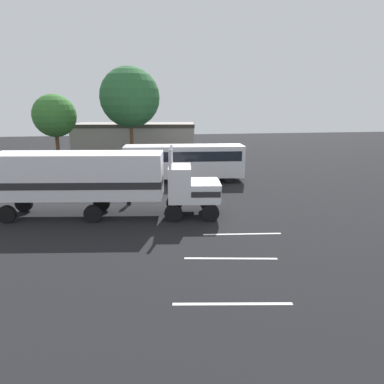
% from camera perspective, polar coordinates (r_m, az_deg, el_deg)
% --- Properties ---
extents(ground_plane, '(120.00, 120.00, 0.00)m').
position_cam_1_polar(ground_plane, '(21.57, 2.78, -4.05)').
color(ground_plane, black).
extents(lane_stripe_near, '(4.39, 0.64, 0.01)m').
position_cam_1_polar(lane_stripe_near, '(18.70, 8.77, -7.27)').
color(lane_stripe_near, silver).
rests_on(lane_stripe_near, ground_plane).
extents(lane_stripe_mid, '(4.37, 0.87, 0.01)m').
position_cam_1_polar(lane_stripe_mid, '(15.85, 6.78, -11.46)').
color(lane_stripe_mid, silver).
rests_on(lane_stripe_mid, ground_plane).
extents(lane_stripe_far, '(4.38, 0.79, 0.01)m').
position_cam_1_polar(lane_stripe_far, '(12.68, 7.11, -18.84)').
color(lane_stripe_far, silver).
rests_on(lane_stripe_far, ground_plane).
extents(semi_truck, '(14.37, 4.38, 4.50)m').
position_cam_1_polar(semi_truck, '(21.51, -16.26, 2.29)').
color(semi_truck, white).
rests_on(semi_truck, ground_plane).
extents(person_bystander, '(0.40, 0.48, 1.63)m').
position_cam_1_polar(person_bystander, '(23.94, -11.04, -0.14)').
color(person_bystander, black).
rests_on(person_bystander, ground_plane).
extents(parked_bus, '(11.17, 3.42, 3.40)m').
position_cam_1_polar(parked_bus, '(30.61, -1.36, 5.67)').
color(parked_bus, silver).
rests_on(parked_bus, ground_plane).
extents(parked_car, '(4.51, 2.09, 1.57)m').
position_cam_1_polar(parked_car, '(35.75, -25.83, 3.48)').
color(parked_car, '#234C8C').
rests_on(parked_car, ground_plane).
extents(tree_left, '(6.92, 6.92, 11.33)m').
position_cam_1_polar(tree_left, '(39.97, -10.82, 15.94)').
color(tree_left, brown).
rests_on(tree_left, ground_plane).
extents(tree_center, '(4.90, 4.90, 8.26)m').
position_cam_1_polar(tree_center, '(41.81, -22.89, 12.16)').
color(tree_center, brown).
rests_on(tree_center, ground_plane).
extents(building_backdrop, '(17.30, 8.18, 4.51)m').
position_cam_1_polar(building_backdrop, '(47.59, -9.87, 9.29)').
color(building_backdrop, '#9E938C').
rests_on(building_backdrop, ground_plane).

